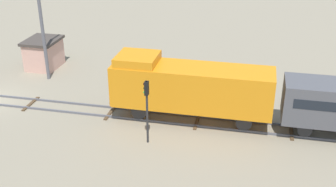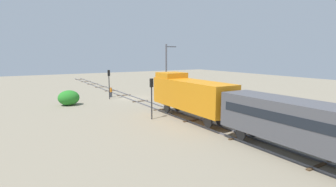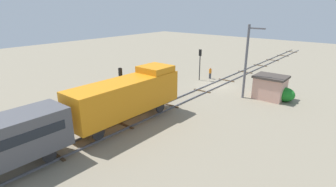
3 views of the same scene
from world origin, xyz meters
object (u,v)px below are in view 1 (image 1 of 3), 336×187
at_px(locomotive, 189,86).
at_px(traffic_signal_mid, 147,101).
at_px(catenary_mast, 43,30).
at_px(relay_hut, 44,53).

height_order(locomotive, traffic_signal_mid, locomotive).
distance_m(catenary_mast, relay_hut, 4.23).
relative_size(locomotive, relay_hut, 3.31).
xyz_separation_m(catenary_mast, relay_hut, (-2.44, -1.61, -3.06)).
relative_size(locomotive, traffic_signal_mid, 2.67).
xyz_separation_m(traffic_signal_mid, relay_hut, (-10.90, -12.91, -1.62)).
bearing_deg(catenary_mast, locomotive, 69.34).
bearing_deg(locomotive, traffic_signal_mid, -31.86).
height_order(locomotive, catenary_mast, catenary_mast).
xyz_separation_m(locomotive, traffic_signal_mid, (3.40, -2.11, 0.24)).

